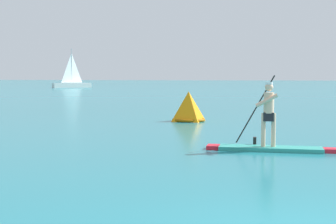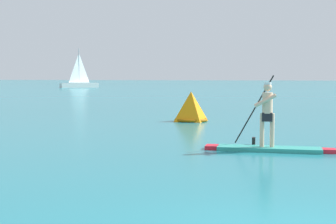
# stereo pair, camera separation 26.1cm
# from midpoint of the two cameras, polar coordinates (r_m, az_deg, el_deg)

# --- Properties ---
(paddleboarder_mid_center) EXTENTS (3.23, 0.88, 1.95)m
(paddleboarder_mid_center) POSITION_cam_midpoint_polar(r_m,az_deg,el_deg) (12.74, 12.00, -2.74)
(paddleboarder_mid_center) COLOR teal
(paddleboarder_mid_center) RESTS_ON ground
(race_marker_buoy) EXTENTS (1.62, 1.62, 1.25)m
(race_marker_buoy) POSITION_cam_midpoint_polar(r_m,az_deg,el_deg) (20.66, 3.03, 0.47)
(race_marker_buoy) COLOR orange
(race_marker_buoy) RESTS_ON ground
(sailboat_left_horizon) EXTENTS (5.54, 5.35, 6.34)m
(sailboat_left_horizon) POSITION_cam_midpoint_polar(r_m,az_deg,el_deg) (81.88, -10.12, 3.32)
(sailboat_left_horizon) COLOR white
(sailboat_left_horizon) RESTS_ON ground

